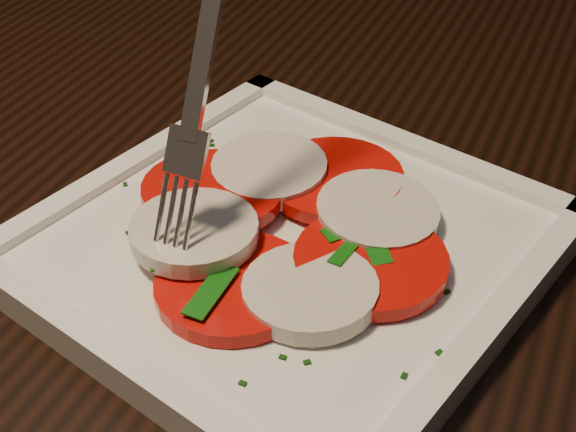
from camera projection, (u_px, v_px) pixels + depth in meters
table at (459, 363)px, 0.52m from camera, size 1.27×0.90×0.75m
plate at (288, 247)px, 0.45m from camera, size 0.29×0.29×0.01m
caprese_salad at (288, 225)px, 0.44m from camera, size 0.22×0.20×0.02m
fork at (217, 40)px, 0.40m from camera, size 0.05×0.10×0.18m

